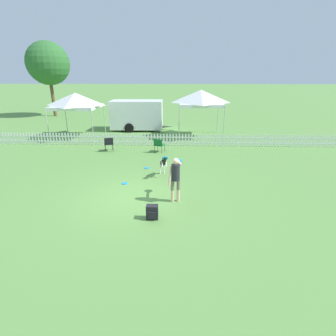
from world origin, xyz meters
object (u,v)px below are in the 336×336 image
Objects in this scene: frisbee_near_handler at (125,183)px; canopy_tent_main at (76,101)px; folding_chair_blue_left at (109,143)px; folding_chair_center at (159,144)px; canopy_tent_secondary at (201,98)px; handler_person at (176,175)px; backpack_on_grass at (152,212)px; equipment_trailer at (137,114)px; frisbee_near_dog at (147,168)px; tree_left_grove at (48,63)px; leaping_dog at (163,162)px.

canopy_tent_main is (-4.66, 7.96, 2.44)m from frisbee_near_handler.
canopy_tent_main is at bearing -68.36° from folding_chair_blue_left.
canopy_tent_secondary is at bearing -102.13° from folding_chair_center.
handler_person reaches higher than frisbee_near_handler.
backpack_on_grass is (-0.68, -1.21, -0.74)m from handler_person.
frisbee_near_handler is at bearing 117.08° from backpack_on_grass.
handler_person is at bearing -35.00° from frisbee_near_handler.
equipment_trailer is at bearing 100.27° from backpack_on_grass.
canopy_tent_main reaches higher than frisbee_near_dog.
frisbee_near_dog is 20.16m from tree_left_grove.
frisbee_near_handler is 4.94m from folding_chair_blue_left.
frisbee_near_handler is 21.29m from tree_left_grove.
frisbee_near_dog is at bearing -63.21° from leaping_dog.
folding_chair_center is 0.17× the size of equipment_trailer.
frisbee_near_dog is 0.29× the size of folding_chair_blue_left.
frisbee_near_dog is 8.48m from canopy_tent_main.
leaping_dog is 4.52× the size of frisbee_near_handler.
handler_person is at bearing 103.28° from folding_chair_blue_left.
folding_chair_blue_left is (-1.77, 4.59, 0.47)m from frisbee_near_handler.
leaping_dog is at bearing -50.34° from frisbee_near_dog.
frisbee_near_dog is 0.03× the size of tree_left_grove.
canopy_tent_main reaches higher than frisbee_near_handler.
equipment_trailer is (-4.65, 2.22, -1.43)m from canopy_tent_secondary.
equipment_trailer is (-1.08, 10.75, 1.17)m from frisbee_near_handler.
backpack_on_grass reaches higher than frisbee_near_dog.
handler_person is at bearing 119.17° from folding_chair_center.
leaping_dog reaches higher than frisbee_near_handler.
equipment_trailer reaches higher than handler_person.
equipment_trailer reaches higher than frisbee_near_handler.
folding_chair_center is (2.81, -0.10, -0.01)m from folding_chair_blue_left.
leaping_dog is 21.26m from tree_left_grove.
handler_person is 6.58× the size of frisbee_near_handler.
canopy_tent_secondary reaches higher than canopy_tent_main.
handler_person is 23.32m from tree_left_grove.
handler_person is 0.21× the size of tree_left_grove.
tree_left_grove is at bearing 110.90° from handler_person.
backpack_on_grass is (1.34, -2.62, 0.20)m from frisbee_near_handler.
frisbee_near_handler is (-1.49, -0.86, -0.61)m from leaping_dog.
folding_chair_center reaches higher than frisbee_near_dog.
tree_left_grove is at bearing -74.54° from folding_chair_blue_left.
canopy_tent_main reaches higher than leaping_dog.
folding_chair_blue_left is at bearing 113.33° from backpack_on_grass.
backpack_on_grass is 0.54× the size of folding_chair_blue_left.
folding_chair_center is at bearing -31.33° from canopy_tent_main.
canopy_tent_secondary is 5.34m from equipment_trailer.
leaping_dog is 1.42m from frisbee_near_dog.
folding_chair_blue_left is (-3.26, 3.73, -0.14)m from leaping_dog.
tree_left_grove is (-12.08, 20.29, 4.89)m from backpack_on_grass.
equipment_trailer reaches higher than folding_chair_blue_left.
frisbee_near_handler is 2.95m from backpack_on_grass.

